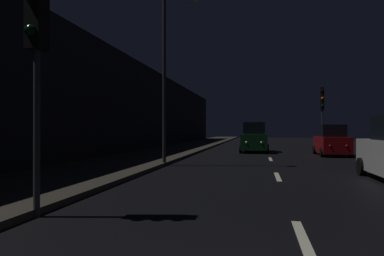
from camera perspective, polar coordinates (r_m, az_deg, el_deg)
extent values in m
cube|color=black|center=(26.64, 12.66, -3.79)|extent=(26.27, 84.00, 0.02)
cube|color=#38332B|center=(27.35, -2.05, -3.52)|extent=(4.40, 84.00, 0.15)
cube|color=black|center=(24.78, -9.80, 3.60)|extent=(0.80, 63.00, 6.60)
cube|color=beige|center=(5.37, 18.60, -17.94)|extent=(0.16, 2.20, 0.01)
cube|color=beige|center=(12.03, 14.40, -8.05)|extent=(0.16, 2.20, 0.01)
cube|color=beige|center=(18.90, 13.24, -5.20)|extent=(0.16, 2.20, 0.01)
cylinder|color=#38383A|center=(6.91, -24.96, -0.85)|extent=(0.12, 0.12, 3.13)
cube|color=black|center=(7.32, -24.93, 19.23)|extent=(0.31, 0.34, 1.90)
sphere|color=black|center=(7.00, -25.82, 14.73)|extent=(0.22, 0.22, 0.22)
cylinder|color=#38383A|center=(30.17, 21.34, -0.21)|extent=(0.12, 0.12, 3.30)
cube|color=black|center=(30.29, 21.33, 4.71)|extent=(0.35, 0.38, 1.90)
sphere|color=black|center=(30.17, 21.34, 5.94)|extent=(0.22, 0.22, 0.22)
sphere|color=orange|center=(30.11, 21.34, 4.74)|extent=(0.22, 0.22, 0.22)
sphere|color=black|center=(30.06, 21.35, 3.54)|extent=(0.22, 0.22, 0.22)
cylinder|color=#2D2D30|center=(15.32, -4.76, 8.01)|extent=(0.16, 0.16, 7.68)
cube|color=#0F3819|center=(24.71, 10.56, -2.26)|extent=(1.79, 4.19, 1.10)
cube|color=black|center=(24.85, 10.56, -0.01)|extent=(1.52, 2.09, 0.84)
cylinder|color=black|center=(23.27, 12.68, -3.49)|extent=(0.22, 0.64, 0.64)
cylinder|color=black|center=(23.30, 8.35, -3.49)|extent=(0.22, 0.64, 0.64)
cylinder|color=black|center=(26.20, 12.52, -3.13)|extent=(0.22, 0.64, 0.64)
cylinder|color=black|center=(26.22, 8.67, -3.13)|extent=(0.22, 0.64, 0.64)
sphere|color=white|center=(22.66, 11.74, -2.44)|extent=(0.18, 0.18, 0.18)
sphere|color=white|center=(22.67, 9.25, -2.44)|extent=(0.18, 0.18, 0.18)
sphere|color=red|center=(26.76, 11.67, -2.10)|extent=(0.18, 0.18, 0.18)
sphere|color=red|center=(26.77, 9.55, -2.10)|extent=(0.18, 0.18, 0.18)
cylinder|color=black|center=(13.46, 26.95, -5.88)|extent=(0.22, 0.63, 0.63)
sphere|color=slate|center=(14.08, 27.80, -3.81)|extent=(0.18, 0.18, 0.18)
cube|color=maroon|center=(22.67, 22.67, -2.62)|extent=(1.61, 3.76, 0.98)
cube|color=black|center=(22.52, 22.74, -0.43)|extent=(1.37, 1.88, 0.75)
cylinder|color=black|center=(23.85, 20.18, -3.48)|extent=(0.20, 0.57, 0.57)
cylinder|color=black|center=(24.14, 23.89, -3.44)|extent=(0.20, 0.57, 0.57)
cylinder|color=black|center=(21.26, 21.29, -3.88)|extent=(0.20, 0.57, 0.57)
cylinder|color=black|center=(21.59, 25.42, -3.82)|extent=(0.20, 0.57, 0.57)
sphere|color=slate|center=(24.40, 20.80, -2.45)|extent=(0.16, 0.16, 0.16)
sphere|color=slate|center=(24.56, 22.83, -2.44)|extent=(0.16, 0.16, 0.16)
sphere|color=red|center=(20.78, 22.48, -2.84)|extent=(0.16, 0.16, 0.16)
sphere|color=red|center=(20.97, 24.86, -2.81)|extent=(0.16, 0.16, 0.16)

